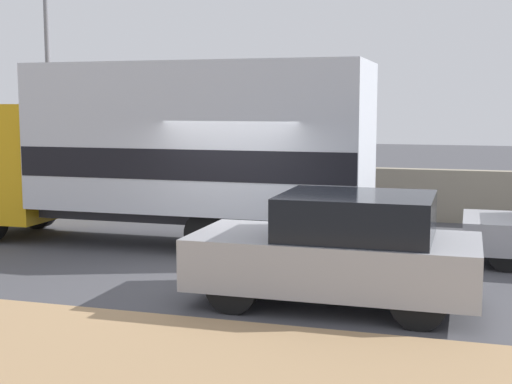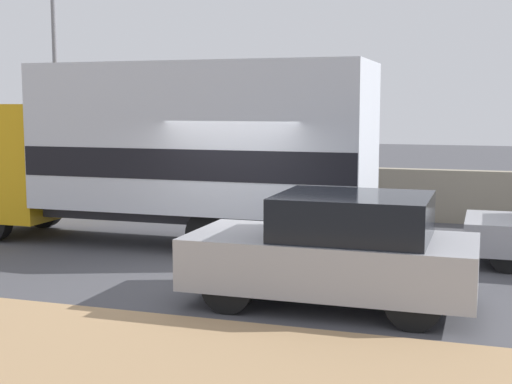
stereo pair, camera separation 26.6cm
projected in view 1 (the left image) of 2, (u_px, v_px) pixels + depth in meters
ground_plane at (213, 272)px, 11.89m from camera, size 80.00×80.00×0.00m
stone_wall_backdrop at (302, 191)px, 17.98m from camera, size 60.00×0.35×1.25m
street_lamp at (47, 31)px, 18.39m from camera, size 0.56×0.28×8.20m
box_truck at (166, 148)px, 14.07m from camera, size 8.62×2.34×3.57m
car_hatchback at (340, 250)px, 9.87m from camera, size 3.94×1.85×1.57m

